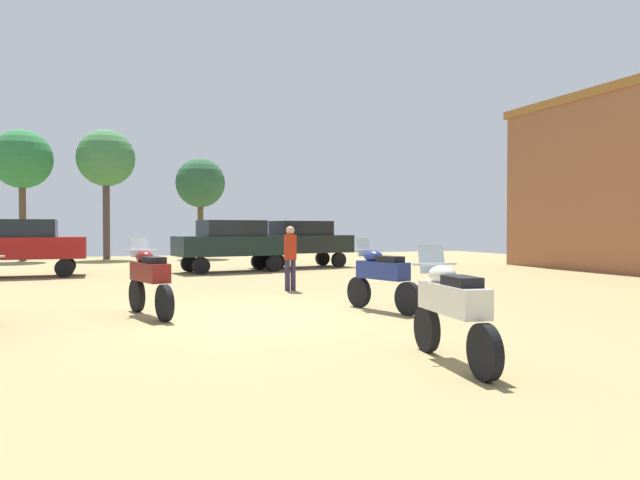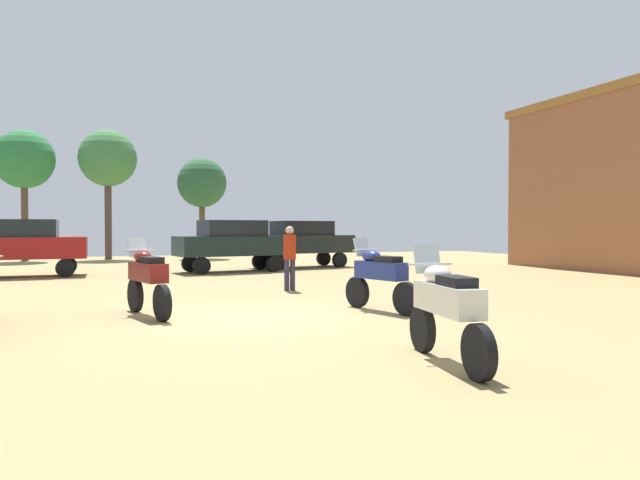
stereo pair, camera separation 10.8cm
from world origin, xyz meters
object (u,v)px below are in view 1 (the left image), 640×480
(motorcycle_3, at_px, (382,276))
(car_1, at_px, (232,242))
(car_2, at_px, (301,240))
(motorcycle_8, at_px, (452,306))
(person_3, at_px, (290,253))
(tree_2, at_px, (106,159))
(tree_3, at_px, (22,160))
(motorcycle_7, at_px, (149,278))
(car_4, at_px, (19,243))
(tree_5, at_px, (200,184))

(motorcycle_3, distance_m, car_1, 11.72)
(car_1, relative_size, car_2, 1.00)
(motorcycle_8, distance_m, car_1, 16.22)
(person_3, xyz_separation_m, tree_2, (-4.58, 18.72, 4.41))
(motorcycle_8, height_order, car_2, car_2)
(motorcycle_8, height_order, person_3, person_3)
(car_1, relative_size, tree_3, 0.67)
(motorcycle_3, distance_m, car_2, 13.40)
(motorcycle_7, distance_m, car_4, 11.49)
(motorcycle_8, height_order, tree_2, tree_2)
(motorcycle_3, bearing_deg, tree_3, 96.08)
(motorcycle_3, height_order, person_3, person_3)
(motorcycle_7, xyz_separation_m, car_2, (7.17, 12.19, 0.43))
(motorcycle_8, bearing_deg, car_1, 94.94)
(car_2, bearing_deg, person_3, 151.20)
(motorcycle_3, height_order, car_4, car_4)
(motorcycle_8, relative_size, car_1, 0.49)
(motorcycle_3, relative_size, tree_3, 0.31)
(tree_5, bearing_deg, motorcycle_7, -101.38)
(tree_3, bearing_deg, person_3, -64.85)
(motorcycle_7, relative_size, tree_3, 0.32)
(car_4, relative_size, tree_2, 0.61)
(motorcycle_8, xyz_separation_m, car_1, (0.60, 16.20, 0.44))
(motorcycle_8, height_order, tree_3, tree_3)
(tree_2, bearing_deg, motorcycle_3, -77.41)
(car_4, distance_m, person_3, 10.58)
(car_1, bearing_deg, car_4, 79.72)
(motorcycle_3, distance_m, tree_2, 24.13)
(car_1, bearing_deg, tree_5, -11.52)
(car_4, bearing_deg, person_3, -135.45)
(car_2, height_order, tree_3, tree_3)
(motorcycle_8, distance_m, car_2, 18.07)
(car_1, bearing_deg, motorcycle_8, 168.86)
(car_2, bearing_deg, car_4, 88.28)
(motorcycle_7, relative_size, car_1, 0.47)
(car_4, height_order, tree_5, tree_5)
(motorcycle_7, relative_size, car_4, 0.50)
(tree_2, bearing_deg, motorcycle_8, -81.97)
(car_2, distance_m, person_3, 9.33)
(motorcycle_3, height_order, motorcycle_7, motorcycle_7)
(car_2, distance_m, tree_5, 10.18)
(motorcycle_7, height_order, tree_2, tree_2)
(motorcycle_3, xyz_separation_m, car_2, (2.66, 13.12, 0.44))
(motorcycle_7, xyz_separation_m, motorcycle_8, (3.25, -5.45, -0.01))
(tree_3, bearing_deg, motorcycle_8, -73.75)
(tree_3, bearing_deg, tree_2, 4.86)
(motorcycle_8, bearing_deg, tree_3, 113.32)
(motorcycle_3, bearing_deg, tree_2, 86.63)
(person_3, bearing_deg, tree_2, -82.42)
(tree_3, xyz_separation_m, tree_5, (9.02, -0.34, -1.00))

